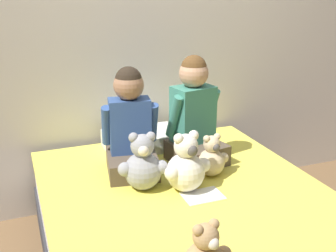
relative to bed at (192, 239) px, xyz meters
name	(u,v)px	position (x,y,z in m)	size (l,w,h in m)	color
wall_behind_bed	(133,31)	(0.00, 1.04, 1.00)	(8.00, 0.06, 2.50)	beige
bed	(192,239)	(0.00, 0.00, 0.00)	(1.51, 1.89, 0.51)	#2D2D33
child_on_left	(130,127)	(-0.20, 0.45, 0.52)	(0.35, 0.39, 0.62)	brown
child_on_right	(194,116)	(0.20, 0.44, 0.55)	(0.36, 0.37, 0.66)	brown
teddy_bear_held_by_left_child	(143,165)	(-0.21, 0.20, 0.39)	(0.27, 0.20, 0.32)	#939399
teddy_bear_held_by_right_child	(211,158)	(0.21, 0.21, 0.36)	(0.21, 0.16, 0.25)	#D1B78E
teddy_bear_between_children	(186,166)	(0.00, 0.10, 0.39)	(0.28, 0.21, 0.33)	silver
pillow_at_headboard	(147,139)	(0.00, 0.76, 0.31)	(0.57, 0.31, 0.11)	silver
sign_card	(202,195)	(0.06, 0.00, 0.26)	(0.21, 0.15, 0.00)	white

